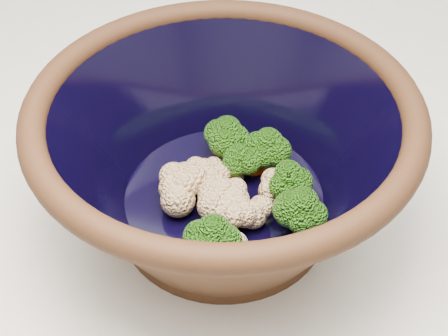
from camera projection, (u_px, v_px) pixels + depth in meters
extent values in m
cylinder|color=black|center=(224.00, 214.00, 0.61)|extent=(0.20, 0.20, 0.01)
torus|color=black|center=(224.00, 109.00, 0.52)|extent=(0.34, 0.34, 0.02)
cylinder|color=black|center=(224.00, 196.00, 0.59)|extent=(0.19, 0.19, 0.00)
cylinder|color=#608442|center=(300.00, 224.00, 0.55)|extent=(0.01, 0.01, 0.02)
ellipsoid|color=#2E6E14|center=(303.00, 206.00, 0.53)|extent=(0.04, 0.04, 0.04)
cylinder|color=#608442|center=(267.00, 161.00, 0.61)|extent=(0.01, 0.01, 0.02)
ellipsoid|color=#2E6E14|center=(268.00, 143.00, 0.59)|extent=(0.04, 0.04, 0.04)
cylinder|color=#608442|center=(286.00, 193.00, 0.58)|extent=(0.01, 0.01, 0.02)
ellipsoid|color=#2E6E14|center=(288.00, 175.00, 0.56)|extent=(0.04, 0.04, 0.03)
cylinder|color=#608442|center=(226.00, 150.00, 0.62)|extent=(0.01, 0.01, 0.02)
ellipsoid|color=#2E6E14|center=(226.00, 132.00, 0.61)|extent=(0.04, 0.04, 0.03)
cylinder|color=#608442|center=(239.00, 172.00, 0.60)|extent=(0.01, 0.01, 0.02)
ellipsoid|color=#2E6E14|center=(239.00, 157.00, 0.59)|extent=(0.03, 0.03, 0.03)
cylinder|color=#608442|center=(287.00, 195.00, 0.58)|extent=(0.01, 0.01, 0.02)
ellipsoid|color=#2E6E14|center=(288.00, 178.00, 0.56)|extent=(0.04, 0.04, 0.03)
cylinder|color=#608442|center=(213.00, 253.00, 0.53)|extent=(0.01, 0.01, 0.02)
ellipsoid|color=#2E6E14|center=(213.00, 233.00, 0.51)|extent=(0.04, 0.04, 0.04)
sphere|color=beige|center=(227.00, 211.00, 0.55)|extent=(0.03, 0.03, 0.03)
sphere|color=beige|center=(213.00, 193.00, 0.57)|extent=(0.03, 0.03, 0.03)
sphere|color=beige|center=(228.00, 254.00, 0.52)|extent=(0.03, 0.03, 0.03)
sphere|color=beige|center=(211.00, 181.00, 0.58)|extent=(0.03, 0.03, 0.03)
sphere|color=beige|center=(178.00, 200.00, 0.56)|extent=(0.03, 0.03, 0.03)
sphere|color=beige|center=(205.00, 173.00, 0.59)|extent=(0.03, 0.03, 0.03)
sphere|color=beige|center=(272.00, 191.00, 0.58)|extent=(0.03, 0.03, 0.03)
sphere|color=beige|center=(225.00, 209.00, 0.56)|extent=(0.03, 0.03, 0.03)
sphere|color=beige|center=(232.00, 202.00, 0.56)|extent=(0.03, 0.03, 0.03)
sphere|color=beige|center=(185.00, 179.00, 0.58)|extent=(0.03, 0.03, 0.03)
sphere|color=beige|center=(253.00, 215.00, 0.55)|extent=(0.03, 0.03, 0.03)
cylinder|color=#E04209|center=(253.00, 163.00, 0.61)|extent=(0.03, 0.03, 0.01)
cylinder|color=#E04209|center=(226.00, 190.00, 0.59)|extent=(0.03, 0.03, 0.01)
cylinder|color=#E04209|center=(212.00, 181.00, 0.60)|extent=(0.03, 0.03, 0.01)
cylinder|color=#E04209|center=(212.00, 183.00, 0.59)|extent=(0.03, 0.03, 0.01)
cylinder|color=#E04209|center=(207.00, 171.00, 0.61)|extent=(0.02, 0.02, 0.01)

